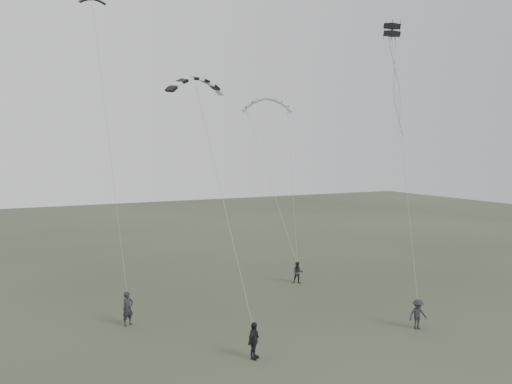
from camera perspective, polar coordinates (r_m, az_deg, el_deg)
name	(u,v)px	position (r m, az deg, el deg)	size (l,w,h in m)	color
ground	(266,337)	(26.96, 1.18, -16.27)	(140.00, 140.00, 0.00)	#333B28
flyer_left	(128,308)	(29.23, -14.44, -12.77)	(0.69, 0.45, 1.89)	#232328
flyer_right	(298,273)	(36.94, 4.80, -9.16)	(0.77, 0.60, 1.58)	#27282D
flyer_center	(254,341)	(24.16, -0.26, -16.62)	(1.02, 0.42, 1.74)	black
flyer_far	(418,314)	(29.18, 18.01, -13.14)	(1.06, 0.61, 1.64)	#25252A
kite_pale_large	(267,98)	(40.83, 1.26, 10.64)	(4.10, 0.92, 1.67)	#9A9DA0
kite_striped	(196,78)	(27.23, -6.86, 12.76)	(3.17, 0.79, 1.23)	black
kite_box	(392,30)	(32.42, 15.28, 17.43)	(0.71, 0.71, 0.74)	black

